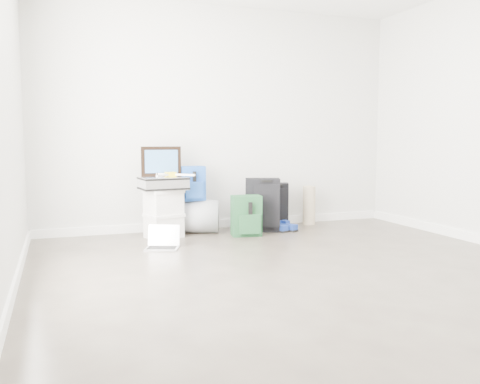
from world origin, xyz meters
name	(u,v)px	position (x,y,z in m)	size (l,w,h in m)	color
ground	(319,278)	(0.00, 0.00, 0.00)	(5.00, 5.00, 0.00)	#383028
room_envelope	(321,57)	(0.00, 0.02, 1.72)	(4.52, 5.02, 2.71)	silver
boxes_stack	(164,213)	(-0.82, 2.08, 0.27)	(0.46, 0.42, 0.54)	white
briefcase	(163,183)	(-0.82, 2.08, 0.61)	(0.49, 0.36, 0.14)	#B2B2B7
painting	(161,161)	(-0.82, 2.18, 0.85)	(0.45, 0.05, 0.33)	black
drone	(171,174)	(-0.74, 2.06, 0.71)	(0.47, 0.47, 0.05)	yellow
duffel_bag	(192,216)	(-0.45, 2.27, 0.19)	(0.39, 0.39, 0.62)	#92949A
blue_backpack	(192,184)	(-0.45, 2.24, 0.58)	(0.29, 0.21, 0.40)	#174397
large_suitcase	(263,205)	(0.38, 2.08, 0.32)	(0.46, 0.38, 0.63)	black
green_backpack	(247,216)	(0.09, 1.86, 0.22)	(0.36, 0.28, 0.46)	#14371A
carry_on	(274,205)	(0.63, 2.31, 0.28)	(0.40, 0.33, 0.55)	black
shoes	(283,228)	(0.60, 1.99, 0.04)	(0.30, 0.27, 0.09)	black
rolled_rug	(309,205)	(1.12, 2.32, 0.25)	(0.16, 0.16, 0.49)	tan
laptop	(163,243)	(-0.94, 1.52, 0.06)	(0.39, 0.34, 0.23)	silver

